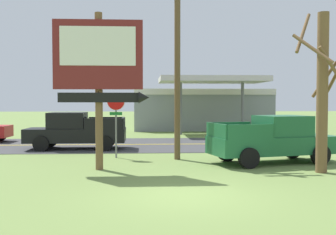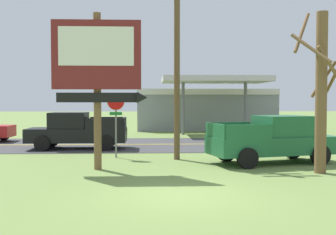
{
  "view_description": "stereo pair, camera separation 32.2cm",
  "coord_description": "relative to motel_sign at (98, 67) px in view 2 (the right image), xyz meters",
  "views": [
    {
      "loc": [
        -1.13,
        -10.93,
        2.57
      ],
      "look_at": [
        0.0,
        8.0,
        1.8
      ],
      "focal_mm": 43.65,
      "sensor_mm": 36.0,
      "label": 1
    },
    {
      "loc": [
        -0.81,
        -10.94,
        2.57
      ],
      "look_at": [
        0.0,
        8.0,
        1.8
      ],
      "focal_mm": 43.65,
      "sensor_mm": 36.0,
      "label": 2
    }
  ],
  "objects": [
    {
      "name": "motel_sign",
      "position": [
        0.0,
        0.0,
        0.0
      ],
      "size": [
        3.51,
        0.54,
        5.84
      ],
      "color": "brown",
      "rests_on": "ground"
    },
    {
      "name": "pickup_black_on_road",
      "position": [
        -2.06,
        6.76,
        -2.88
      ],
      "size": [
        5.2,
        2.24,
        1.96
      ],
      "color": "black",
      "rests_on": "ground"
    },
    {
      "name": "stop_sign",
      "position": [
        0.35,
        3.32,
        -1.81
      ],
      "size": [
        0.8,
        0.08,
        2.95
      ],
      "color": "slate",
      "rests_on": "ground"
    },
    {
      "name": "road_asphalt",
      "position": [
        2.73,
        8.76,
        -3.83
      ],
      "size": [
        140.0,
        8.0,
        0.02
      ],
      "primitive_type": "cube",
      "color": "#3D3D3F",
      "rests_on": "ground"
    },
    {
      "name": "gas_station",
      "position": [
        6.8,
        21.53,
        -1.9
      ],
      "size": [
        12.0,
        11.5,
        4.4
      ],
      "color": "gray",
      "rests_on": "ground"
    },
    {
      "name": "ground_plane",
      "position": [
        2.73,
        -4.24,
        -3.84
      ],
      "size": [
        180.0,
        180.0,
        0.0
      ],
      "primitive_type": "plane",
      "color": "olive"
    },
    {
      "name": "utility_pole",
      "position": [
        3.07,
        2.64,
        0.64
      ],
      "size": [
        1.96,
        0.26,
        8.35
      ],
      "color": "brown",
      "rests_on": "ground"
    },
    {
      "name": "bare_tree",
      "position": [
        7.96,
        -0.96,
        -0.83
      ],
      "size": [
        1.88,
        2.16,
        5.87
      ],
      "color": "brown",
      "rests_on": "ground"
    },
    {
      "name": "road_centre_line",
      "position": [
        2.73,
        8.76,
        -3.82
      ],
      "size": [
        126.0,
        0.2,
        0.01
      ],
      "primitive_type": "cube",
      "color": "gold",
      "rests_on": "road_asphalt"
    },
    {
      "name": "pickup_green_parked_on_lawn",
      "position": [
        6.99,
        1.4,
        -2.88
      ],
      "size": [
        5.52,
        3.13,
        1.96
      ],
      "color": "#1E6038",
      "rests_on": "ground"
    }
  ]
}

